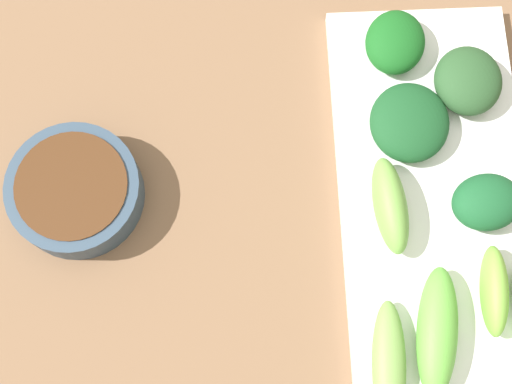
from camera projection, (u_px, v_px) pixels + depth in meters
tabletop at (302, 220)px, 0.59m from camera, size 2.10×2.10×0.02m
sauce_bowl at (75, 190)px, 0.57m from camera, size 0.10×0.10×0.03m
serving_plate at (434, 205)px, 0.58m from camera, size 0.15×0.35×0.01m
broccoli_stalk_1 at (437, 332)px, 0.53m from camera, size 0.04×0.10×0.03m
broccoli_leafy_2 at (409, 122)px, 0.58m from camera, size 0.07×0.08×0.03m
broccoli_stalk_3 at (389, 365)px, 0.53m from camera, size 0.03×0.10×0.02m
broccoli_leafy_4 at (468, 81)px, 0.58m from camera, size 0.06×0.06×0.03m
broccoli_stalk_5 at (494, 291)px, 0.54m from camera, size 0.03×0.07×0.03m
broccoli_stalk_6 at (390, 208)px, 0.56m from camera, size 0.03×0.08×0.03m
broccoli_leafy_7 at (486, 197)px, 0.56m from camera, size 0.06×0.05×0.03m
broccoli_leafy_8 at (395, 42)px, 0.60m from camera, size 0.06×0.07×0.03m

